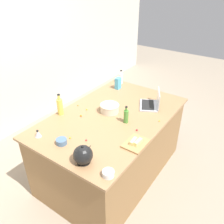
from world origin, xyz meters
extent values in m
plane|color=gray|center=(0.00, 0.00, 0.00)|extent=(12.00, 12.00, 0.00)
cube|color=beige|center=(0.00, 1.95, 1.30)|extent=(8.00, 0.10, 2.60)
cube|color=olive|center=(0.00, 0.00, 0.43)|extent=(1.84, 1.14, 0.87)
cube|color=#9E754C|center=(0.00, 0.00, 0.89)|extent=(1.90, 1.20, 0.03)
cube|color=#B7B7BC|center=(0.46, -0.25, 0.91)|extent=(0.38, 0.34, 0.02)
cube|color=black|center=(0.45, -0.24, 0.92)|extent=(0.31, 0.26, 0.00)
cube|color=#B7B7BC|center=(0.51, -0.35, 1.02)|extent=(0.27, 0.15, 0.20)
cube|color=silver|center=(0.51, -0.35, 1.02)|extent=(0.24, 0.13, 0.18)
cylinder|color=beige|center=(0.06, 0.08, 0.95)|extent=(0.23, 0.23, 0.10)
cylinder|color=black|center=(0.06, 0.08, 0.95)|extent=(0.19, 0.19, 0.08)
torus|color=beige|center=(0.06, 0.08, 1.00)|extent=(0.23, 0.23, 0.01)
cylinder|color=#4C8C38|center=(-0.03, -0.21, 0.98)|extent=(0.06, 0.06, 0.15)
cylinder|color=#4C8C38|center=(-0.03, -0.21, 1.07)|extent=(0.02, 0.02, 0.04)
cylinder|color=black|center=(-0.03, -0.21, 1.10)|extent=(0.03, 0.03, 0.01)
cylinder|color=white|center=(0.87, 0.43, 0.98)|extent=(0.06, 0.06, 0.15)
cylinder|color=white|center=(0.87, 0.43, 1.08)|extent=(0.03, 0.03, 0.04)
cylinder|color=black|center=(0.87, 0.43, 1.10)|extent=(0.03, 0.03, 0.01)
cylinder|color=#DBC64C|center=(-0.32, 0.53, 1.00)|extent=(0.07, 0.07, 0.20)
cylinder|color=#DBC64C|center=(-0.32, 0.53, 1.13)|extent=(0.03, 0.03, 0.06)
cylinder|color=black|center=(-0.32, 0.53, 1.16)|extent=(0.03, 0.03, 0.01)
cylinder|color=black|center=(-0.80, -0.24, 0.91)|extent=(0.13, 0.13, 0.01)
sphere|color=black|center=(-0.80, -0.24, 0.98)|extent=(0.18, 0.18, 0.18)
cone|color=black|center=(-0.71, -0.24, 1.00)|extent=(0.08, 0.03, 0.07)
sphere|color=black|center=(-0.80, -0.24, 1.07)|extent=(0.02, 0.02, 0.02)
cube|color=#AD7F4C|center=(-0.31, -0.50, 0.91)|extent=(0.27, 0.20, 0.02)
cube|color=#F4E58C|center=(-0.30, -0.53, 0.94)|extent=(0.11, 0.04, 0.04)
cube|color=#F4E58C|center=(-0.32, -0.48, 0.94)|extent=(0.11, 0.05, 0.04)
cylinder|color=slate|center=(-0.73, 0.11, 0.93)|extent=(0.11, 0.11, 0.05)
cylinder|color=white|center=(-0.81, -0.52, 0.93)|extent=(0.10, 0.10, 0.05)
cone|color=#B2B2B7|center=(-0.78, 0.39, 0.94)|extent=(0.07, 0.07, 0.07)
cylinder|color=black|center=(-0.78, 0.39, 0.97)|extent=(0.02, 0.02, 0.01)
cube|color=#4CA5CC|center=(0.67, 0.36, 0.99)|extent=(0.09, 0.06, 0.17)
sphere|color=yellow|center=(-0.07, 0.33, 0.91)|extent=(0.02, 0.02, 0.02)
sphere|color=#CC3399|center=(-0.83, -0.19, 0.91)|extent=(0.01, 0.01, 0.01)
sphere|color=green|center=(0.23, 0.12, 0.91)|extent=(0.01, 0.01, 0.01)
sphere|color=orange|center=(-0.23, 0.29, 0.91)|extent=(0.02, 0.02, 0.02)
sphere|color=orange|center=(-0.06, 0.49, 0.91)|extent=(0.02, 0.02, 0.02)
sphere|color=yellow|center=(-0.62, 0.10, 0.91)|extent=(0.02, 0.02, 0.02)
sphere|color=yellow|center=(0.21, -0.52, 0.91)|extent=(0.01, 0.01, 0.01)
sphere|color=red|center=(-0.10, -0.40, 0.91)|extent=(0.02, 0.02, 0.02)
sphere|color=red|center=(-0.55, -0.06, 0.91)|extent=(0.02, 0.02, 0.02)
camera|label=1|loc=(-1.94, -1.35, 2.37)|focal=37.25mm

